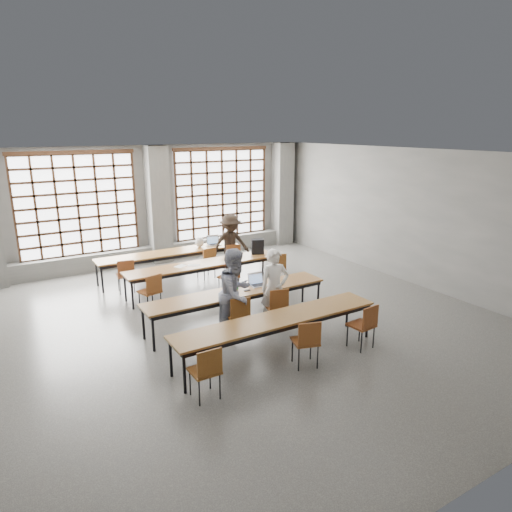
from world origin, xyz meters
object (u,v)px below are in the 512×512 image
(desk_row_c, at_px, (237,294))
(laptop_front, at_px, (257,282))
(chair_mid_centre, at_px, (231,274))
(green_box, at_px, (233,288))
(desk_row_b, at_px, (204,265))
(chair_near_left, at_px, (207,368))
(phone, at_px, (247,290))
(chair_back_right, at_px, (232,256))
(chair_mid_right, at_px, (277,266))
(laptop_back, at_px, (213,242))
(chair_back_mid, at_px, (207,260))
(chair_back_left, at_px, (126,273))
(chair_near_right, at_px, (365,322))
(student_male, at_px, (275,288))
(chair_near_mid, at_px, (307,339))
(plastic_bag, at_px, (200,242))
(red_pouch, at_px, (204,368))
(student_female, at_px, (236,293))
(mouse, at_px, (276,282))
(desk_row_d, at_px, (278,321))
(chair_front_left, at_px, (239,313))
(desk_row_a, at_px, (170,254))
(student_back, at_px, (231,244))
(backpack, at_px, (258,246))

(desk_row_c, height_order, laptop_front, laptop_front)
(chair_mid_centre, bearing_deg, green_box, -116.27)
(desk_row_b, relative_size, chair_near_left, 4.55)
(laptop_front, bearing_deg, phone, -150.65)
(chair_back_right, height_order, chair_mid_right, same)
(laptop_front, xyz_separation_m, laptop_back, (0.74, 3.66, 0.00))
(chair_back_mid, height_order, chair_mid_right, same)
(chair_back_left, relative_size, chair_mid_centre, 1.00)
(chair_near_right, bearing_deg, student_male, 116.54)
(chair_near_mid, height_order, student_male, student_male)
(phone, height_order, plastic_bag, plastic_bag)
(chair_near_left, xyz_separation_m, student_male, (2.35, 1.72, 0.29))
(red_pouch, bearing_deg, chair_near_right, -1.41)
(chair_near_right, height_order, student_female, student_female)
(mouse, height_order, red_pouch, mouse)
(desk_row_d, bearing_deg, chair_front_left, 105.48)
(chair_back_mid, distance_m, student_male, 3.55)
(desk_row_c, xyz_separation_m, chair_back_right, (1.52, 3.03, -0.13))
(chair_near_right, relative_size, red_pouch, 4.40)
(green_box, relative_size, plastic_bag, 0.87)
(chair_near_left, bearing_deg, desk_row_c, 51.80)
(desk_row_b, height_order, green_box, green_box)
(chair_near_left, relative_size, plastic_bag, 3.08)
(chair_back_right, relative_size, phone, 6.77)
(chair_near_left, relative_size, chair_near_right, 1.00)
(desk_row_d, bearing_deg, chair_back_left, 107.13)
(chair_front_left, bearing_deg, chair_near_right, -41.91)
(chair_mid_centre, xyz_separation_m, chair_near_mid, (-0.56, -3.79, 0.00))
(desk_row_c, height_order, student_female, student_female)
(chair_back_left, xyz_separation_m, chair_back_right, (2.99, 0.00, 0.00))
(desk_row_a, relative_size, chair_back_left, 4.55)
(laptop_back, bearing_deg, chair_back_left, -165.08)
(desk_row_a, height_order, chair_mid_right, chair_mid_right)
(student_back, distance_m, plastic_bag, 0.89)
(chair_back_right, relative_size, chair_mid_right, 1.00)
(desk_row_c, relative_size, laptop_back, 10.07)
(chair_front_left, relative_size, chair_near_right, 1.00)
(desk_row_b, relative_size, chair_mid_centre, 4.55)
(chair_front_left, bearing_deg, chair_back_mid, 73.81)
(chair_near_right, height_order, red_pouch, chair_near_right)
(chair_back_right, xyz_separation_m, student_male, (-0.92, -3.53, 0.29))
(desk_row_d, xyz_separation_m, red_pouch, (-1.70, -0.55, -0.16))
(student_female, height_order, backpack, student_female)
(desk_row_b, height_order, student_male, student_male)
(chair_back_mid, bearing_deg, chair_mid_centre, -92.42)
(green_box, bearing_deg, chair_back_right, 62.03)
(chair_front_left, relative_size, chair_near_mid, 1.00)
(student_male, distance_m, student_back, 3.78)
(desk_row_c, relative_size, student_male, 2.43)
(desk_row_d, distance_m, chair_front_left, 1.01)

